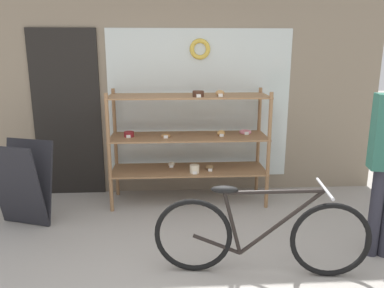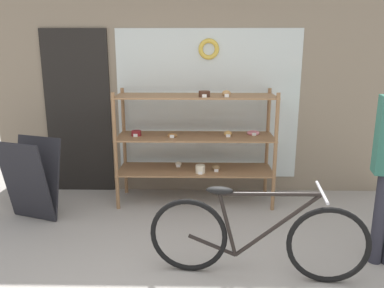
% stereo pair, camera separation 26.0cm
% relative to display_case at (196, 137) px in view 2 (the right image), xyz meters
% --- Properties ---
extents(storefront_facade, '(5.10, 0.13, 3.46)m').
position_rel_display_case_xyz_m(storefront_facade, '(-0.09, 0.42, 0.85)').
color(storefront_facade, gray).
rests_on(storefront_facade, ground_plane).
extents(display_case, '(1.87, 0.56, 1.39)m').
position_rel_display_case_xyz_m(display_case, '(0.00, 0.00, 0.00)').
color(display_case, '#8E6642').
rests_on(display_case, ground_plane).
extents(bicycle, '(1.77, 0.46, 0.79)m').
position_rel_display_case_xyz_m(bicycle, '(0.50, -1.61, -0.47)').
color(bicycle, black).
rests_on(bicycle, ground_plane).
extents(sandwich_board, '(0.67, 0.55, 0.90)m').
position_rel_display_case_xyz_m(sandwich_board, '(-1.80, -0.54, -0.37)').
color(sandwich_board, '#232328').
rests_on(sandwich_board, ground_plane).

